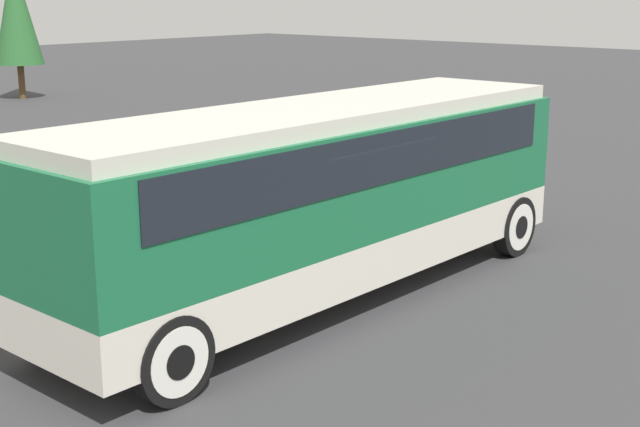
% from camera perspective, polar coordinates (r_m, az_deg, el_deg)
% --- Properties ---
extents(ground_plane, '(120.00, 120.00, 0.00)m').
position_cam_1_polar(ground_plane, '(13.88, 0.00, -5.38)').
color(ground_plane, '#38383A').
extents(tour_bus, '(9.75, 2.54, 2.98)m').
position_cam_1_polar(tour_bus, '(13.45, 0.27, 1.97)').
color(tour_bus, silver).
rests_on(tour_bus, ground_plane).
extents(parked_car_mid, '(4.48, 1.82, 1.39)m').
position_cam_1_polar(parked_car_mid, '(20.49, -16.25, 2.49)').
color(parked_car_mid, '#2D5638').
rests_on(parked_car_mid, ground_plane).
extents(tree_left, '(2.06, 2.06, 6.02)m').
position_cam_1_polar(tree_left, '(41.04, -18.89, 12.17)').
color(tree_left, brown).
rests_on(tree_left, ground_plane).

